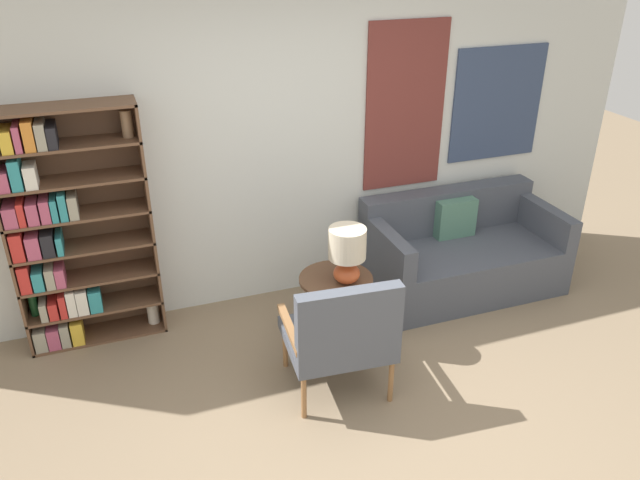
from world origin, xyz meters
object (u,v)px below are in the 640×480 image
Objects in this scene: bookshelf at (64,235)px; side_table at (336,284)px; armchair at (342,333)px; table_lamp at (347,251)px; couch at (460,254)px.

side_table is (1.84, -0.65, -0.42)m from bookshelf.
table_lamp reaches higher than armchair.
couch is at bearing 19.76° from table_lamp.
bookshelf reaches higher than table_lamp.
bookshelf reaches higher than armchair.
bookshelf reaches higher than side_table.
armchair is 1.64× the size of side_table.
bookshelf is 1.99× the size of armchair.
table_lamp is (0.05, -0.08, 0.31)m from side_table.
table_lamp is (1.89, -0.73, -0.11)m from bookshelf.
table_lamp reaches higher than couch.
table_lamp is (0.26, 0.56, 0.28)m from armchair.
table_lamp is at bearing -160.24° from couch.
table_lamp is at bearing 65.30° from armchair.
couch is (3.15, -0.28, -0.59)m from bookshelf.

